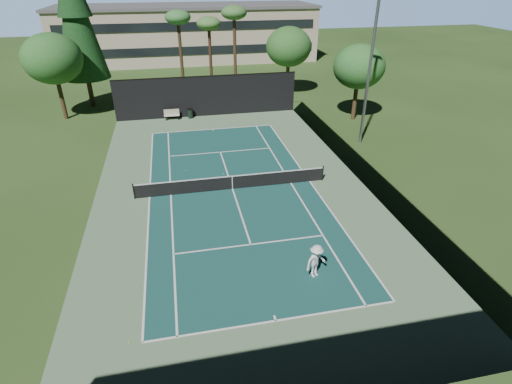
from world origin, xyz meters
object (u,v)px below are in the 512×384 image
(tennis_net, at_px, (232,182))
(tennis_ball_b, at_px, (224,186))
(tennis_ball_a, at_px, (130,342))
(park_bench, at_px, (172,114))
(tennis_ball_c, at_px, (223,174))
(player, at_px, (316,261))
(tennis_ball_d, at_px, (186,170))
(trash_bin, at_px, (190,113))

(tennis_net, distance_m, tennis_ball_b, 0.92)
(tennis_ball_a, bearing_deg, park_bench, 85.10)
(tennis_net, distance_m, tennis_ball_c, 2.48)
(player, xyz_separation_m, park_bench, (-6.21, 24.99, -0.34))
(tennis_ball_c, bearing_deg, tennis_net, -83.07)
(tennis_ball_c, xyz_separation_m, tennis_ball_d, (-2.67, 1.11, 0.00))
(tennis_ball_a, height_order, tennis_ball_d, tennis_ball_d)
(trash_bin, bearing_deg, tennis_ball_d, -95.42)
(player, height_order, trash_bin, player)
(tennis_ball_c, xyz_separation_m, park_bench, (-3.35, 13.11, 0.51))
(tennis_ball_b, height_order, tennis_ball_c, tennis_ball_b)
(tennis_ball_b, relative_size, park_bench, 0.05)
(tennis_ball_b, distance_m, trash_bin, 15.09)
(tennis_ball_a, relative_size, tennis_ball_b, 0.91)
(tennis_ball_d, relative_size, trash_bin, 0.08)
(tennis_net, relative_size, tennis_ball_b, 189.00)
(tennis_net, xyz_separation_m, player, (2.56, -9.48, 0.33))
(tennis_ball_a, bearing_deg, tennis_ball_c, 68.14)
(tennis_ball_b, height_order, park_bench, park_bench)
(tennis_net, xyz_separation_m, tennis_ball_c, (-0.29, 2.41, -0.52))
(tennis_net, bearing_deg, tennis_ball_d, 130.16)
(player, relative_size, tennis_ball_d, 24.32)
(tennis_ball_c, bearing_deg, trash_bin, 96.59)
(tennis_net, height_order, tennis_ball_c, tennis_net)
(tennis_ball_a, xyz_separation_m, park_bench, (2.34, 27.29, 0.52))
(tennis_net, relative_size, tennis_ball_d, 176.01)
(tennis_net, xyz_separation_m, tennis_ball_a, (-5.98, -11.78, -0.53))
(tennis_ball_a, relative_size, tennis_ball_c, 0.95)
(tennis_ball_d, relative_size, park_bench, 0.05)
(tennis_net, distance_m, trash_bin, 15.70)
(tennis_ball_a, bearing_deg, tennis_ball_d, 78.83)
(tennis_net, xyz_separation_m, trash_bin, (-1.82, 15.60, -0.08))
(park_bench, bearing_deg, tennis_ball_c, -75.66)
(player, distance_m, tennis_ball_a, 8.89)
(tennis_ball_c, bearing_deg, park_bench, 104.34)
(tennis_ball_b, bearing_deg, player, -73.11)
(park_bench, relative_size, trash_bin, 1.59)
(park_bench, distance_m, trash_bin, 1.83)
(tennis_ball_b, xyz_separation_m, park_bench, (-3.16, 14.94, 0.51))
(tennis_net, relative_size, tennis_ball_a, 208.18)
(tennis_ball_a, xyz_separation_m, tennis_ball_c, (5.69, 14.18, 0.00))
(tennis_ball_c, distance_m, park_bench, 13.54)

